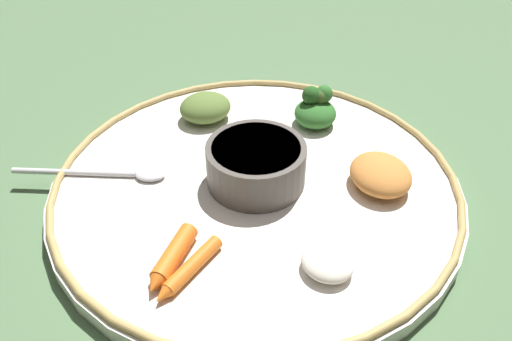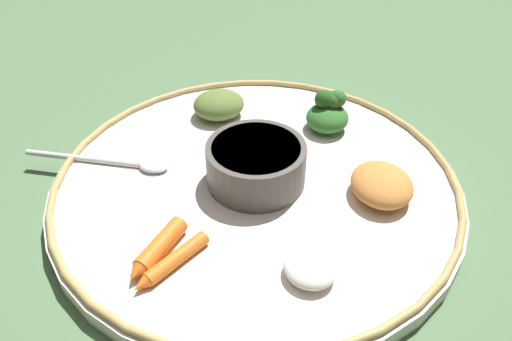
{
  "view_description": "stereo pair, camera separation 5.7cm",
  "coord_description": "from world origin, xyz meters",
  "px_view_note": "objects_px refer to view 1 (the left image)",
  "views": [
    {
      "loc": [
        0.09,
        0.43,
        0.39
      ],
      "look_at": [
        0.0,
        0.0,
        0.03
      ],
      "focal_mm": 36.08,
      "sensor_mm": 36.0,
      "label": 1
    },
    {
      "loc": [
        0.04,
        0.44,
        0.39
      ],
      "look_at": [
        0.0,
        0.0,
        0.03
      ],
      "focal_mm": 36.08,
      "sensor_mm": 36.0,
      "label": 2
    }
  ],
  "objects_px": {
    "center_bowl": "(256,163)",
    "spoon": "(113,173)",
    "greens_pile": "(316,108)",
    "carrot_near_spoon": "(172,258)",
    "carrot_outer": "(189,269)"
  },
  "relations": [
    {
      "from": "greens_pile",
      "to": "carrot_near_spoon",
      "type": "height_order",
      "value": "greens_pile"
    },
    {
      "from": "greens_pile",
      "to": "carrot_outer",
      "type": "xyz_separation_m",
      "value": [
        0.19,
        0.22,
        -0.01
      ]
    },
    {
      "from": "center_bowl",
      "to": "carrot_outer",
      "type": "distance_m",
      "value": 0.15
    },
    {
      "from": "spoon",
      "to": "greens_pile",
      "type": "relative_size",
      "value": 2.47
    },
    {
      "from": "center_bowl",
      "to": "carrot_outer",
      "type": "height_order",
      "value": "center_bowl"
    },
    {
      "from": "center_bowl",
      "to": "carrot_near_spoon",
      "type": "height_order",
      "value": "center_bowl"
    },
    {
      "from": "greens_pile",
      "to": "carrot_near_spoon",
      "type": "xyz_separation_m",
      "value": [
        0.2,
        0.2,
        -0.01
      ]
    },
    {
      "from": "center_bowl",
      "to": "spoon",
      "type": "distance_m",
      "value": 0.16
    },
    {
      "from": "carrot_near_spoon",
      "to": "carrot_outer",
      "type": "bearing_deg",
      "value": 134.34
    },
    {
      "from": "carrot_outer",
      "to": "greens_pile",
      "type": "bearing_deg",
      "value": -130.75
    },
    {
      "from": "center_bowl",
      "to": "carrot_outer",
      "type": "bearing_deg",
      "value": 53.33
    },
    {
      "from": "spoon",
      "to": "greens_pile",
      "type": "xyz_separation_m",
      "value": [
        -0.26,
        -0.06,
        0.02
      ]
    },
    {
      "from": "spoon",
      "to": "carrot_near_spoon",
      "type": "height_order",
      "value": "carrot_near_spoon"
    },
    {
      "from": "center_bowl",
      "to": "spoon",
      "type": "xyz_separation_m",
      "value": [
        0.16,
        -0.04,
        -0.02
      ]
    },
    {
      "from": "carrot_near_spoon",
      "to": "carrot_outer",
      "type": "relative_size",
      "value": 1.08
    }
  ]
}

